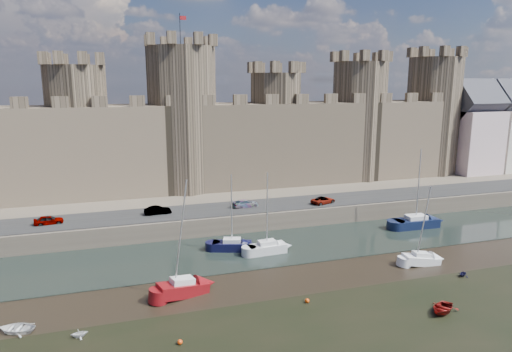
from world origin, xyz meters
The scene contains 19 objects.
water_channel centered at (0.00, 24.00, 0.04)m, with size 160.00×12.00×0.08m, color black.
quay centered at (0.00, 60.00, 1.25)m, with size 160.00×60.00×2.50m, color #4C443A.
road centered at (0.00, 34.00, 2.55)m, with size 160.00×7.00×0.10m, color black.
castle centered at (-0.64, 48.00, 11.67)m, with size 108.50×11.00×29.00m.
car_0 centered at (-17.32, 33.69, 3.09)m, with size 1.40×3.47×1.18m, color gray.
car_1 centered at (-3.80, 34.06, 3.09)m, with size 1.25×3.57×1.18m, color gray.
car_2 centered at (8.51, 34.04, 3.06)m, with size 1.56×3.83×1.11m, color gray.
car_3 centered at (19.96, 32.48, 3.03)m, with size 1.77×3.85×1.07m, color gray.
sailboat_1 centered at (4.09, 24.45, 0.76)m, with size 5.03×3.22×9.41m.
sailboat_2 centered at (7.84, 22.29, 0.80)m, with size 4.68×2.05×9.88m.
sailboat_3 centered at (30.88, 25.37, 0.84)m, with size 6.42×2.66×11.13m.
sailboat_4 centered at (-3.33, 14.44, 0.82)m, with size 5.23×3.19×11.44m.
sailboat_5 centered at (23.38, 14.12, 0.67)m, with size 4.29×1.98×8.98m.
dinghy_3 centered at (-12.37, 9.59, 0.36)m, with size 1.16×0.71×1.35m, color silver.
dinghy_4 centered at (18.34, 4.31, 0.34)m, with size 2.32×0.67×3.24m, color maroon.
dinghy_6 centered at (-17.41, 12.00, 0.31)m, with size 2.10×0.61×2.95m, color silver.
dinghy_7 centered at (25.56, 9.99, 0.32)m, with size 1.06×0.65×1.23m, color black.
buoy_1 centered at (-4.76, 6.14, 0.21)m, with size 0.42×0.42×0.42m, color #E53D0A.
buoy_3 centered at (7.53, 9.52, 0.21)m, with size 0.43×0.43×0.43m, color #DD4409.
Camera 1 is at (-8.57, -26.46, 20.37)m, focal length 32.00 mm.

